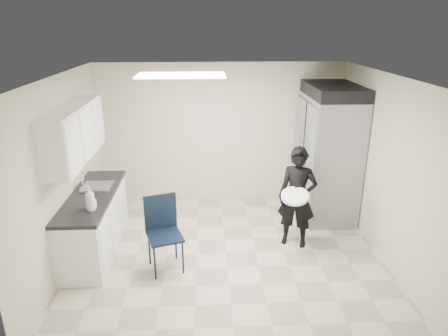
{
  "coord_description": "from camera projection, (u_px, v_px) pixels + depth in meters",
  "views": [
    {
      "loc": [
        -0.28,
        -5.18,
        3.25
      ],
      "look_at": [
        -0.02,
        0.2,
        1.28
      ],
      "focal_mm": 32.0,
      "sensor_mm": 36.0,
      "label": 1
    }
  ],
  "objects": [
    {
      "name": "ceiling",
      "position": [
        226.0,
        76.0,
        5.09
      ],
      "size": [
        4.5,
        4.5,
        0.0
      ],
      "primitive_type": "plane",
      "rotation": [
        3.14,
        0.0,
        0.0
      ],
      "color": "white",
      "rests_on": "back_wall"
    },
    {
      "name": "soap_bottle_b",
      "position": [
        92.0,
        202.0,
        5.34
      ],
      "size": [
        0.1,
        0.1,
        0.17
      ],
      "primitive_type": "imported",
      "rotation": [
        0.0,
        0.0,
        -0.42
      ],
      "color": "silver",
      "rests_on": "countertop"
    },
    {
      "name": "bucket_lid",
      "position": [
        295.0,
        196.0,
        5.71
      ],
      "size": [
        0.51,
        0.51,
        0.05
      ],
      "primitive_type": "cylinder",
      "rotation": [
        0.0,
        0.0,
        -0.38
      ],
      "color": "silver",
      "rests_on": "man_tuxedo"
    },
    {
      "name": "back_wall",
      "position": [
        220.0,
        134.0,
        7.42
      ],
      "size": [
        4.5,
        0.0,
        4.5
      ],
      "primitive_type": "plane",
      "rotation": [
        1.57,
        0.0,
        0.0
      ],
      "color": "#C0B69E",
      "rests_on": "floor"
    },
    {
      "name": "faucet",
      "position": [
        82.0,
        181.0,
        5.96
      ],
      "size": [
        0.02,
        0.02,
        0.24
      ],
      "primitive_type": "cylinder",
      "color": "silver",
      "rests_on": "countertop"
    },
    {
      "name": "sink",
      "position": [
        97.0,
        190.0,
        6.02
      ],
      "size": [
        0.42,
        0.4,
        0.14
      ],
      "primitive_type": "cube",
      "color": "gray",
      "rests_on": "countertop"
    },
    {
      "name": "notice_sticker_left",
      "position": [
        65.0,
        177.0,
        5.56
      ],
      "size": [
        0.0,
        0.12,
        0.07
      ],
      "primitive_type": "cube",
      "color": "yellow",
      "rests_on": "left_wall"
    },
    {
      "name": "towel_dispenser",
      "position": [
        93.0,
        127.0,
        6.6
      ],
      "size": [
        0.22,
        0.3,
        0.35
      ],
      "primitive_type": "cube",
      "color": "black",
      "rests_on": "left_wall"
    },
    {
      "name": "ceiling_panel",
      "position": [
        181.0,
        75.0,
        5.45
      ],
      "size": [
        1.2,
        0.6,
        0.02
      ],
      "primitive_type": "cube",
      "color": "white",
      "rests_on": "ceiling"
    },
    {
      "name": "right_wall",
      "position": [
        385.0,
        169.0,
        5.64
      ],
      "size": [
        0.0,
        4.0,
        4.0
      ],
      "primitive_type": "plane",
      "rotation": [
        1.57,
        0.0,
        -1.57
      ],
      "color": "#C0B69E",
      "rests_on": "floor"
    },
    {
      "name": "man_tuxedo",
      "position": [
        297.0,
        198.0,
        5.98
      ],
      "size": [
        0.67,
        0.57,
        1.56
      ],
      "primitive_type": "imported",
      "rotation": [
        0.0,
        0.0,
        -0.38
      ],
      "color": "black",
      "rests_on": "floor"
    },
    {
      "name": "upper_cabinets",
      "position": [
        74.0,
        133.0,
        5.45
      ],
      "size": [
        0.35,
        1.8,
        0.75
      ],
      "primitive_type": "cube",
      "color": "silver",
      "rests_on": "left_wall"
    },
    {
      "name": "left_wall",
      "position": [
        62.0,
        174.0,
        5.44
      ],
      "size": [
        0.0,
        4.0,
        4.0
      ],
      "primitive_type": "plane",
      "rotation": [
        1.57,
        0.0,
        1.57
      ],
      "color": "#C0B69E",
      "rests_on": "floor"
    },
    {
      "name": "countertop",
      "position": [
        91.0,
        196.0,
        5.78
      ],
      "size": [
        0.64,
        1.95,
        0.05
      ],
      "primitive_type": "cube",
      "color": "black",
      "rests_on": "lower_counter"
    },
    {
      "name": "fridge_compressor",
      "position": [
        334.0,
        91.0,
        6.51
      ],
      "size": [
        0.8,
        1.35,
        0.2
      ],
      "primitive_type": "cube",
      "color": "black",
      "rests_on": "commercial_fridge"
    },
    {
      "name": "commercial_fridge",
      "position": [
        328.0,
        157.0,
        6.91
      ],
      "size": [
        0.8,
        1.35,
        2.1
      ],
      "primitive_type": "cube",
      "color": "gray",
      "rests_on": "floor"
    },
    {
      "name": "soap_bottle_a",
      "position": [
        90.0,
        198.0,
        5.23
      ],
      "size": [
        0.18,
        0.18,
        0.34
      ],
      "primitive_type": "imported",
      "rotation": [
        0.0,
        0.0,
        0.48
      ],
      "color": "silver",
      "rests_on": "countertop"
    },
    {
      "name": "notice_sticker_right",
      "position": [
        70.0,
        175.0,
        5.76
      ],
      "size": [
        0.0,
        0.12,
        0.07
      ],
      "primitive_type": "cube",
      "color": "yellow",
      "rests_on": "left_wall"
    },
    {
      "name": "floor",
      "position": [
        226.0,
        253.0,
        5.99
      ],
      "size": [
        4.5,
        4.5,
        0.0
      ],
      "primitive_type": "plane",
      "color": "#BDB294",
      "rests_on": "ground"
    },
    {
      "name": "folding_chair",
      "position": [
        165.0,
        237.0,
        5.43
      ],
      "size": [
        0.57,
        0.57,
        1.02
      ],
      "primitive_type": "cube",
      "rotation": [
        0.0,
        0.0,
        0.32
      ],
      "color": "black",
      "rests_on": "floor"
    },
    {
      "name": "lower_counter",
      "position": [
        95.0,
        224.0,
        5.94
      ],
      "size": [
        0.6,
        1.9,
        0.86
      ],
      "primitive_type": "cube",
      "color": "silver",
      "rests_on": "floor"
    }
  ]
}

